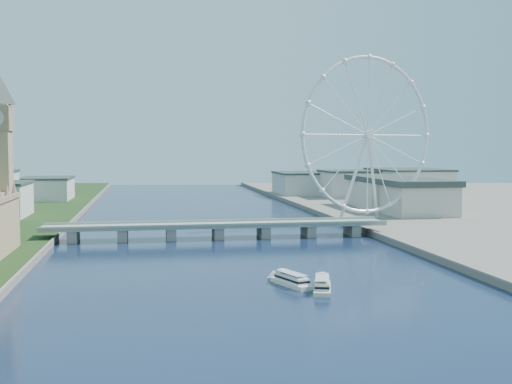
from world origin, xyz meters
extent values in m
cube|color=gray|center=(0.00, 300.00, 8.50)|extent=(220.00, 22.00, 2.00)
cube|color=gray|center=(-90.00, 300.00, 3.75)|extent=(6.00, 20.00, 7.50)
cube|color=gray|center=(-60.00, 300.00, 3.75)|extent=(6.00, 20.00, 7.50)
cube|color=gray|center=(-30.00, 300.00, 3.75)|extent=(6.00, 20.00, 7.50)
cube|color=gray|center=(0.00, 300.00, 3.75)|extent=(6.00, 20.00, 7.50)
cube|color=gray|center=(30.00, 300.00, 3.75)|extent=(6.00, 20.00, 7.50)
cube|color=gray|center=(60.00, 300.00, 3.75)|extent=(6.00, 20.00, 7.50)
cube|color=gray|center=(90.00, 300.00, 3.75)|extent=(6.00, 20.00, 7.50)
torus|color=silver|center=(120.00, 355.00, 68.00)|extent=(113.60, 39.12, 118.60)
cylinder|color=silver|center=(120.00, 355.00, 68.00)|extent=(7.25, 6.61, 6.00)
cube|color=gray|center=(117.00, 365.00, 4.00)|extent=(14.00, 10.00, 2.00)
cube|color=beige|center=(-160.00, 430.00, 16.00)|extent=(40.00, 60.00, 26.00)
cube|color=beige|center=(-150.00, 600.00, 14.00)|extent=(50.00, 70.00, 22.00)
cube|color=beige|center=(180.00, 580.00, 17.00)|extent=(60.00, 60.00, 28.00)
cube|color=beige|center=(240.00, 560.00, 18.00)|extent=(70.00, 90.00, 30.00)
cube|color=beige|center=(140.00, 640.00, 15.00)|extent=(60.00, 80.00, 24.00)
camera|label=1|loc=(-44.61, -108.12, 58.65)|focal=45.00mm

